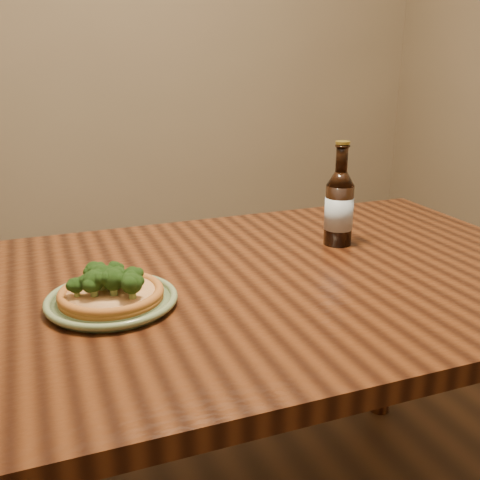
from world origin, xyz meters
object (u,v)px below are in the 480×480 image
object	(u,v)px
plate	(112,300)
pizza	(111,290)
beer_bottle	(339,207)
table	(216,322)

from	to	relation	value
plate	pizza	xyz separation A→B (m)	(-0.00, -0.00, 0.02)
plate	pizza	bearing A→B (deg)	-160.16
plate	beer_bottle	xyz separation A→B (m)	(0.58, 0.16, 0.08)
table	beer_bottle	size ratio (longest dim) A/B	6.26
table	beer_bottle	xyz separation A→B (m)	(0.36, 0.12, 0.19)
table	plate	size ratio (longest dim) A/B	6.42
plate	pizza	size ratio (longest dim) A/B	1.26
table	pizza	xyz separation A→B (m)	(-0.22, -0.04, 0.12)
pizza	beer_bottle	bearing A→B (deg)	15.43
table	pizza	size ratio (longest dim) A/B	8.08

